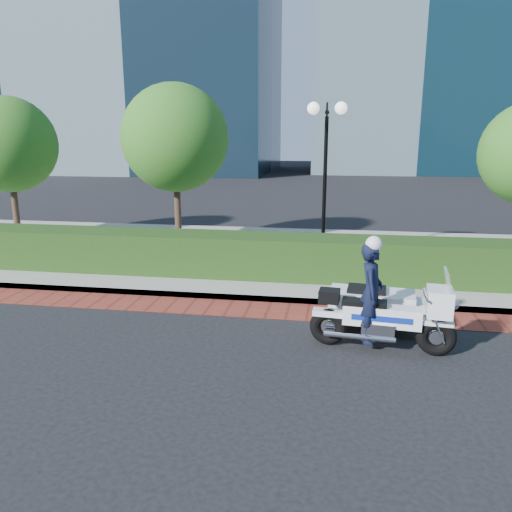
# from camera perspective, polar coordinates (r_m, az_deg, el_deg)

# --- Properties ---
(ground) EXTENTS (120.00, 120.00, 0.00)m
(ground) POSITION_cam_1_polar(r_m,az_deg,el_deg) (9.02, 0.02, -9.47)
(ground) COLOR black
(ground) RESTS_ON ground
(brick_strip) EXTENTS (60.00, 1.00, 0.01)m
(brick_strip) POSITION_cam_1_polar(r_m,az_deg,el_deg) (10.40, 1.34, -6.21)
(brick_strip) COLOR maroon
(brick_strip) RESTS_ON ground
(sidewalk) EXTENTS (60.00, 8.00, 0.15)m
(sidewalk) POSITION_cam_1_polar(r_m,az_deg,el_deg) (14.67, 3.76, 0.01)
(sidewalk) COLOR gray
(sidewalk) RESTS_ON ground
(hedge_main) EXTENTS (18.00, 1.20, 1.00)m
(hedge_main) POSITION_cam_1_polar(r_m,az_deg,el_deg) (12.21, 2.71, -0.02)
(hedge_main) COLOR #153411
(hedge_main) RESTS_ON sidewalk
(lamppost) EXTENTS (1.02, 0.70, 4.21)m
(lamppost) POSITION_cam_1_polar(r_m,az_deg,el_deg) (13.40, 7.96, 11.08)
(lamppost) COLOR black
(lamppost) RESTS_ON sidewalk
(tree_a) EXTENTS (3.00, 3.00, 4.58)m
(tree_a) POSITION_cam_1_polar(r_m,az_deg,el_deg) (17.95, -26.47, 11.31)
(tree_a) COLOR #332319
(tree_a) RESTS_ON sidewalk
(tree_b) EXTENTS (3.20, 3.20, 4.89)m
(tree_b) POSITION_cam_1_polar(r_m,az_deg,el_deg) (15.45, -9.23, 13.15)
(tree_b) COLOR #332319
(tree_b) RESTS_ON sidewalk
(police_motorcycle) EXTENTS (2.42, 1.81, 1.96)m
(police_motorcycle) POSITION_cam_1_polar(r_m,az_deg,el_deg) (8.95, 13.61, -5.47)
(police_motorcycle) COLOR black
(police_motorcycle) RESTS_ON ground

